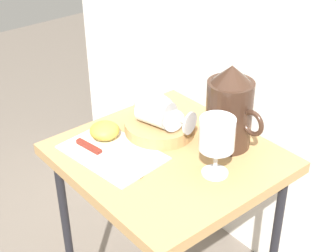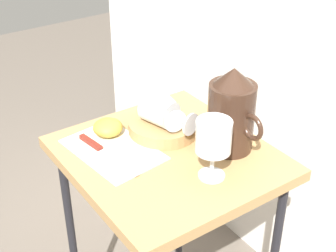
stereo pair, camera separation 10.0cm
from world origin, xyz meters
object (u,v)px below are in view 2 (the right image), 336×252
(basket_tray, at_px, (164,126))
(pitcher, at_px, (231,117))
(wine_glass_tipped_far, at_px, (159,104))
(knife, at_px, (100,149))
(apple_half_left, at_px, (108,127))
(table, at_px, (168,178))
(wine_glass_upright, at_px, (213,139))
(wine_glass_tipped_near, at_px, (161,112))

(basket_tray, xyz_separation_m, pitcher, (0.16, 0.10, 0.07))
(wine_glass_tipped_far, relative_size, knife, 0.68)
(basket_tray, relative_size, apple_half_left, 2.40)
(table, xyz_separation_m, basket_tray, (-0.09, 0.05, 0.09))
(knife, bearing_deg, pitcher, 58.54)
(table, distance_m, apple_half_left, 0.21)
(wine_glass_tipped_far, bearing_deg, apple_half_left, -108.00)
(table, relative_size, knife, 3.14)
(wine_glass_tipped_far, bearing_deg, wine_glass_upright, -4.59)
(wine_glass_tipped_far, bearing_deg, pitcher, 27.22)
(basket_tray, xyz_separation_m, wine_glass_tipped_far, (-0.02, 0.00, 0.06))
(table, bearing_deg, pitcher, 64.64)
(wine_glass_upright, bearing_deg, knife, -145.36)
(wine_glass_tipped_far, relative_size, apple_half_left, 1.97)
(wine_glass_tipped_far, height_order, apple_half_left, wine_glass_tipped_far)
(knife, bearing_deg, wine_glass_tipped_far, 93.20)
(basket_tray, bearing_deg, pitcher, 31.08)
(wine_glass_tipped_far, distance_m, knife, 0.20)
(basket_tray, xyz_separation_m, wine_glass_tipped_near, (0.01, -0.01, 0.05))
(wine_glass_upright, bearing_deg, basket_tray, 175.25)
(basket_tray, xyz_separation_m, wine_glass_upright, (0.23, -0.02, 0.09))
(table, distance_m, wine_glass_tipped_near, 0.17)
(pitcher, distance_m, wine_glass_upright, 0.13)
(wine_glass_tipped_near, bearing_deg, basket_tray, 120.04)
(wine_glass_tipped_near, bearing_deg, wine_glass_upright, -1.06)
(apple_half_left, bearing_deg, table, 27.88)
(apple_half_left, xyz_separation_m, knife, (0.05, -0.05, -0.02))
(table, height_order, apple_half_left, apple_half_left)
(wine_glass_upright, bearing_deg, apple_half_left, -159.15)
(pitcher, height_order, wine_glass_upright, pitcher)
(table, distance_m, wine_glass_tipped_far, 0.20)
(wine_glass_tipped_far, bearing_deg, basket_tray, -3.04)
(basket_tray, height_order, knife, basket_tray)
(wine_glass_tipped_near, bearing_deg, knife, -97.57)
(wine_glass_upright, distance_m, knife, 0.31)
(wine_glass_tipped_far, distance_m, apple_half_left, 0.15)
(table, bearing_deg, knife, -127.04)
(wine_glass_upright, bearing_deg, table, -168.10)
(wine_glass_tipped_far, bearing_deg, wine_glass_tipped_near, -25.99)
(wine_glass_upright, height_order, wine_glass_tipped_far, wine_glass_upright)
(apple_half_left, bearing_deg, basket_tray, 62.74)
(wine_glass_upright, xyz_separation_m, wine_glass_tipped_near, (-0.22, 0.00, -0.03))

